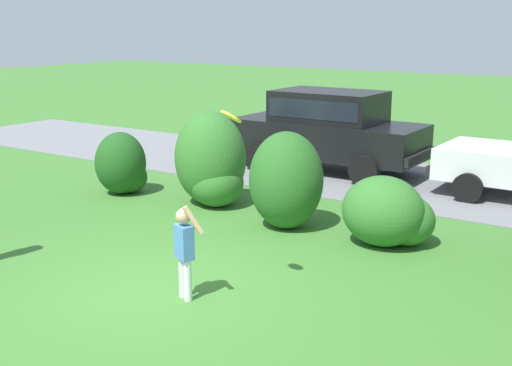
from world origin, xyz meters
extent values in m
plane|color=#3D752D|center=(0.00, 0.00, 0.00)|extent=(80.00, 80.00, 0.00)
cube|color=slate|center=(0.00, 7.67, 0.01)|extent=(28.00, 4.40, 0.02)
ellipsoid|color=#1E511C|center=(-4.10, 3.50, 0.65)|extent=(1.04, 1.06, 1.29)
ellipsoid|color=#1E511C|center=(-3.99, 3.64, 0.33)|extent=(0.74, 0.74, 0.67)
ellipsoid|color=#33702B|center=(-2.05, 3.89, 0.91)|extent=(1.42, 1.33, 1.83)
ellipsoid|color=#33702B|center=(-1.85, 3.81, 0.47)|extent=(1.05, 1.05, 0.95)
ellipsoid|color=#286023|center=(-0.03, 3.40, 0.84)|extent=(1.29, 1.26, 1.68)
ellipsoid|color=#286023|center=(-0.02, 3.40, 0.46)|extent=(1.01, 1.01, 0.91)
ellipsoid|color=#33702B|center=(1.74, 3.44, 0.56)|extent=(1.33, 1.14, 1.13)
ellipsoid|color=#33702B|center=(2.05, 3.66, 0.41)|extent=(0.91, 0.91, 0.82)
cylinder|color=black|center=(2.13, 6.77, 0.30)|extent=(0.60, 0.22, 0.60)
cylinder|color=black|center=(2.14, 8.65, 0.30)|extent=(0.60, 0.22, 0.60)
cube|color=black|center=(1.30, 7.72, 0.52)|extent=(0.13, 1.75, 0.20)
cube|color=black|center=(-1.54, 7.82, 0.80)|extent=(4.50, 1.84, 0.80)
cube|color=black|center=(-1.54, 7.82, 1.56)|extent=(2.48, 1.62, 0.72)
cube|color=black|center=(-1.54, 7.82, 1.56)|extent=(2.28, 1.64, 0.43)
cylinder|color=black|center=(-2.94, 6.88, 0.34)|extent=(0.68, 0.22, 0.68)
cylinder|color=black|center=(-2.94, 8.76, 0.34)|extent=(0.68, 0.22, 0.68)
cylinder|color=black|center=(-0.15, 6.88, 0.34)|extent=(0.68, 0.22, 0.68)
cylinder|color=black|center=(-0.15, 8.76, 0.34)|extent=(0.68, 0.22, 0.68)
cube|color=black|center=(-3.83, 7.82, 0.60)|extent=(0.12, 1.75, 0.20)
cube|color=black|center=(0.75, 7.82, 0.60)|extent=(0.12, 1.75, 0.20)
cylinder|color=white|center=(0.42, 0.08, 0.28)|extent=(0.10, 0.10, 0.55)
cylinder|color=white|center=(0.55, 0.03, 0.28)|extent=(0.10, 0.10, 0.55)
cube|color=#4C7FCC|center=(0.48, 0.06, 0.77)|extent=(0.30, 0.25, 0.44)
sphere|color=tan|center=(0.48, 0.06, 1.11)|extent=(0.20, 0.20, 0.20)
cylinder|color=tan|center=(0.65, 0.04, 1.09)|extent=(0.25, 0.20, 0.39)
cylinder|color=tan|center=(0.34, 0.12, 0.72)|extent=(0.07, 0.07, 0.36)
cylinder|color=yellow|center=(0.97, 0.42, 2.36)|extent=(0.31, 0.26, 0.23)
cylinder|color=#1EB7B2|center=(0.97, 0.42, 2.36)|extent=(0.18, 0.15, 0.14)
camera|label=1|loc=(5.63, -6.01, 3.46)|focal=46.18mm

